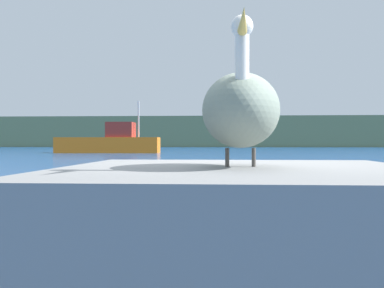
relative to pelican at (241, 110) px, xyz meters
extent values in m
plane|color=#194C93|center=(0.16, 0.97, -1.05)|extent=(260.00, 260.00, 0.00)
cube|color=#6B7A51|center=(0.16, 77.43, 1.50)|extent=(140.00, 12.74, 5.11)
cube|color=gray|center=(0.00, 0.01, -0.73)|extent=(2.56, 2.70, 0.64)
ellipsoid|color=gray|center=(0.00, 0.01, -0.01)|extent=(0.56, 1.12, 0.53)
cylinder|color=white|center=(-0.01, -0.38, 0.26)|extent=(0.09, 0.09, 0.38)
sphere|color=white|center=(-0.01, -0.38, 0.50)|extent=(0.14, 0.14, 0.14)
cone|color=gold|center=(-0.01, -0.65, 0.47)|extent=(0.07, 0.39, 0.09)
cylinder|color=#4C4742|center=(0.10, 0.06, -0.34)|extent=(0.03, 0.03, 0.14)
cylinder|color=#4C4742|center=(-0.09, 0.07, -0.34)|extent=(0.03, 0.03, 0.14)
cube|color=orange|center=(-8.90, 30.91, -0.46)|extent=(7.77, 2.61, 1.18)
cube|color=maroon|center=(-7.94, 30.95, 0.69)|extent=(2.06, 2.15, 1.14)
cylinder|color=#B2B2B2|center=(-6.59, 31.00, 1.50)|extent=(0.12, 0.12, 2.75)
camera|label=1|loc=(-0.12, -3.28, -0.23)|focal=42.93mm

